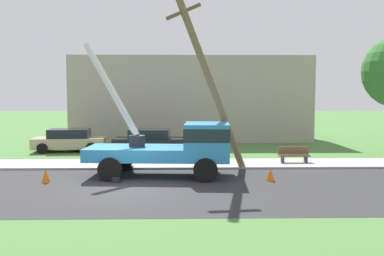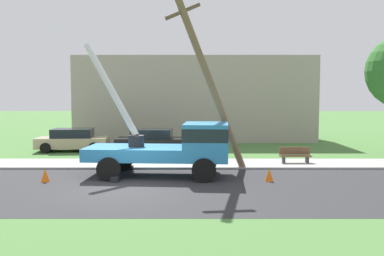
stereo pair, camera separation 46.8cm
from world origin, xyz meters
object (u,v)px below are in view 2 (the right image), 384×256
Objects in this scene: traffic_cone_behind at (46,175)px; parked_sedan_tan at (73,140)px; utility_truck at (177,144)px; park_bench at (296,156)px; traffic_cone_ahead at (270,175)px; parked_sedan_black at (153,140)px; leaning_utility_pole at (210,80)px.

traffic_cone_behind is 9.59m from parked_sedan_tan.
utility_truck reaches higher than park_bench.
traffic_cone_ahead is 10.67m from parked_sedan_black.
parked_sedan_black is at bearing 115.36° from leaning_utility_pole.
utility_truck reaches higher than parked_sedan_tan.
utility_truck is 0.81× the size of leaning_utility_pole.
utility_truck is 1.50× the size of parked_sedan_black.
park_bench is (4.50, 2.12, -3.78)m from leaning_utility_pole.
parked_sedan_black is at bearing 102.91° from utility_truck.
leaning_utility_pole reaches higher than parked_sedan_black.
traffic_cone_behind is 0.12× the size of parked_sedan_tan.
park_bench is at bearing 63.71° from traffic_cone_ahead.
traffic_cone_ahead is 14.24m from parked_sedan_tan.
utility_truck is at bearing -145.78° from leaning_utility_pole.
parked_sedan_tan reaches higher than traffic_cone_behind.
traffic_cone_ahead is 4.69m from park_bench.
leaning_utility_pole reaches higher than utility_truck.
park_bench is at bearing 25.20° from leaning_utility_pole.
parked_sedan_tan is at bearing 158.16° from park_bench.
parked_sedan_tan is 2.82× the size of park_bench.
parked_sedan_tan is (-1.47, 9.47, 0.43)m from traffic_cone_behind.
parked_sedan_black is (3.56, 9.14, 0.43)m from traffic_cone_behind.
traffic_cone_behind is at bearing -167.24° from utility_truck.
utility_truck is at bearing 12.76° from traffic_cone_behind.
parked_sedan_tan is at bearing 176.28° from parked_sedan_black.
leaning_utility_pole is at bearing -154.80° from park_bench.
park_bench is at bearing 27.57° from utility_truck.
utility_truck is at bearing 164.32° from traffic_cone_ahead.
traffic_cone_ahead is at bearing -116.29° from park_bench.
parked_sedan_black is 2.80× the size of park_bench.
traffic_cone_behind is at bearing -81.15° from parked_sedan_tan.
traffic_cone_behind is (-6.84, -2.22, -3.96)m from leaning_utility_pole.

